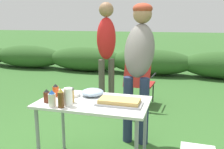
% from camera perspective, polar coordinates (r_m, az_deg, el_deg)
% --- Properties ---
extents(shrub_hedge, '(14.40, 0.90, 0.72)m').
position_cam_1_polar(shrub_hedge, '(7.18, 8.89, 2.85)').
color(shrub_hedge, '#2D5623').
rests_on(shrub_hedge, ground).
extents(folding_table, '(1.10, 0.64, 0.74)m').
position_cam_1_polar(folding_table, '(2.55, -4.22, -7.69)').
color(folding_table, silver).
rests_on(folding_table, ground).
extents(food_tray, '(0.44, 0.22, 0.06)m').
position_cam_1_polar(food_tray, '(2.41, 1.71, -6.28)').
color(food_tray, '#9E9EA3').
rests_on(food_tray, folding_table).
extents(plate_stack, '(0.21, 0.21, 0.03)m').
position_cam_1_polar(plate_stack, '(2.72, -9.45, -4.51)').
color(plate_stack, white).
rests_on(plate_stack, folding_table).
extents(mixing_bowl, '(0.24, 0.24, 0.08)m').
position_cam_1_polar(mixing_bowl, '(2.68, -4.47, -4.07)').
color(mixing_bowl, '#99B2CC').
rests_on(mixing_bowl, folding_table).
extents(paper_cup_stack, '(0.08, 0.08, 0.17)m').
position_cam_1_polar(paper_cup_stack, '(2.40, -9.98, -5.08)').
color(paper_cup_stack, white).
rests_on(paper_cup_stack, folding_table).
extents(mayo_bottle, '(0.07, 0.07, 0.16)m').
position_cam_1_polar(mayo_bottle, '(2.41, -13.54, -5.39)').
color(mayo_bottle, silver).
rests_on(mayo_bottle, folding_table).
extents(bbq_sauce_bottle, '(0.06, 0.06, 0.13)m').
position_cam_1_polar(bbq_sauce_bottle, '(2.55, -14.69, -4.76)').
color(bbq_sauce_bottle, '#562314').
rests_on(bbq_sauce_bottle, folding_table).
extents(hot_sauce_bottle, '(0.07, 0.07, 0.13)m').
position_cam_1_polar(hot_sauce_bottle, '(2.73, -12.76, -3.55)').
color(hot_sauce_bottle, '#CC4214').
rests_on(hot_sauce_bottle, folding_table).
extents(spice_jar, '(0.06, 0.06, 0.15)m').
position_cam_1_polar(spice_jar, '(2.49, -9.30, -4.70)').
color(spice_jar, '#B2893D').
rests_on(spice_jar, folding_table).
extents(beer_bottle, '(0.06, 0.06, 0.19)m').
position_cam_1_polar(beer_bottle, '(2.36, -11.62, -5.34)').
color(beer_bottle, brown).
rests_on(beer_bottle, folding_table).
extents(standing_person_in_gray_fleece, '(0.40, 0.53, 1.74)m').
position_cam_1_polar(standing_person_in_gray_fleece, '(3.12, 6.24, 4.26)').
color(standing_person_in_gray_fleece, '#232D4C').
rests_on(standing_person_in_gray_fleece, ground).
extents(standing_person_in_olive_jacket, '(0.41, 0.40, 1.82)m').
position_cam_1_polar(standing_person_in_olive_jacket, '(4.24, -1.30, 6.87)').
color(standing_person_in_olive_jacket, '#4C473D').
rests_on(standing_person_in_olive_jacket, ground).
extents(camp_chair_green_behind_table, '(0.52, 0.62, 0.83)m').
position_cam_1_polar(camp_chair_green_behind_table, '(4.49, 6.23, -1.44)').
color(camp_chair_green_behind_table, maroon).
rests_on(camp_chair_green_behind_table, ground).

